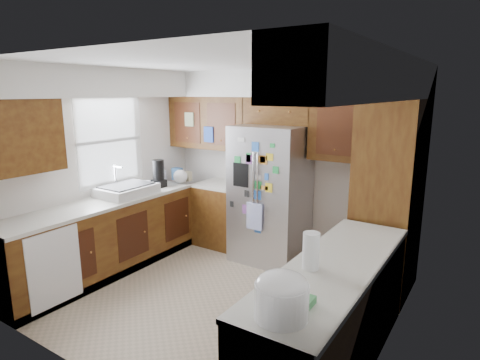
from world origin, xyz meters
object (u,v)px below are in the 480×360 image
pantry (388,198)px  rice_cooker (282,295)px  fridge (270,194)px  paper_towel (311,251)px

pantry → rice_cooker: 2.53m
rice_cooker → fridge: bearing=120.1°
pantry → fridge: 1.51m
pantry → fridge: bearing=177.9°
pantry → paper_towel: pantry is taller
fridge → paper_towel: bearing=-53.6°
fridge → paper_towel: fridge is taller
pantry → paper_towel: size_ratio=7.63×
rice_cooker → paper_towel: (-0.13, 0.72, -0.01)m
fridge → rice_cooker: size_ratio=5.48×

